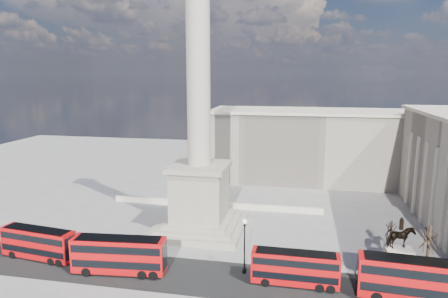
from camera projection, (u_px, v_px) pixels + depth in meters
name	position (u px, v px, depth m)	size (l,w,h in m)	color
ground	(192.00, 242.00, 59.92)	(180.00, 180.00, 0.00)	gray
asphalt_road	(209.00, 278.00, 49.33)	(120.00, 9.00, 0.01)	black
nelsons_column	(199.00, 151.00, 62.35)	(14.00, 14.00, 49.85)	#A69D8A
balustrade_wall	(215.00, 204.00, 75.25)	(40.00, 0.60, 1.10)	beige
building_northeast	(320.00, 146.00, 93.13)	(51.00, 17.00, 16.60)	beige
red_bus_a	(120.00, 255.00, 49.97)	(11.90, 3.76, 4.74)	red
red_bus_b	(296.00, 268.00, 47.23)	(10.29, 2.50, 4.17)	red
red_bus_c	(416.00, 280.00, 43.71)	(12.28, 3.58, 4.91)	red
red_bus_e	(39.00, 243.00, 54.01)	(10.83, 3.74, 4.30)	red
victorian_lamp	(245.00, 242.00, 49.65)	(0.62, 0.62, 7.20)	black
equestrian_statue	(398.00, 260.00, 47.84)	(3.95, 2.96, 8.23)	beige
bare_tree_near	(429.00, 237.00, 44.53)	(1.98, 1.98, 8.66)	#332319
bare_tree_mid	(391.00, 228.00, 52.10)	(1.65, 1.65, 6.25)	#332319
bare_tree_far	(446.00, 198.00, 61.89)	(1.82, 1.82, 7.43)	#332319
pedestrian_walking	(357.00, 271.00, 49.12)	(0.62, 0.41, 1.70)	#272225
pedestrian_crossing	(337.00, 269.00, 49.57)	(1.13, 0.47, 1.93)	#272225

